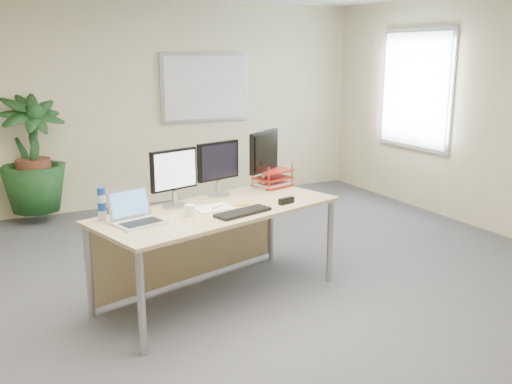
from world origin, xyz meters
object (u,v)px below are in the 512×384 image
desk (210,225)px  floor_plant (33,162)px  laptop (136,215)px  monitor_left (174,174)px  monitor_right (218,165)px

desk → floor_plant: size_ratio=1.47×
floor_plant → laptop: size_ratio=3.66×
monitor_left → laptop: monitor_left is taller
monitor_right → laptop: (-0.88, -0.48, -0.22)m
floor_plant → laptop: bearing=-83.0°
desk → floor_plant: bearing=110.0°
desk → floor_plant: (-1.06, 2.92, 0.13)m
floor_plant → monitor_left: bearing=-74.3°
desk → laptop: laptop is taller
desk → monitor_left: monitor_left is taller
desk → monitor_right: monitor_right is taller
monitor_left → laptop: size_ratio=1.16×
floor_plant → monitor_right: bearing=-64.5°
monitor_left → laptop: bearing=-143.8°
desk → monitor_right: size_ratio=4.57×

